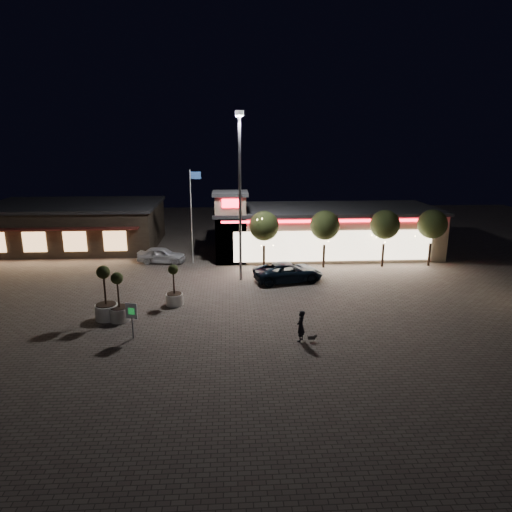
{
  "coord_description": "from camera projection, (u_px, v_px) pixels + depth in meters",
  "views": [
    {
      "loc": [
        1.21,
        -25.27,
        10.63
      ],
      "look_at": [
        3.05,
        6.0,
        2.38
      ],
      "focal_mm": 32.0,
      "sensor_mm": 36.0,
      "label": 1
    }
  ],
  "objects": [
    {
      "name": "ground",
      "position": [
        211.0,
        321.0,
        27.03
      ],
      "size": [
        90.0,
        90.0,
        0.0
      ],
      "primitive_type": "plane",
      "color": "#645A51",
      "rests_on": "ground"
    },
    {
      "name": "retail_building",
      "position": [
        319.0,
        230.0,
        42.27
      ],
      "size": [
        20.4,
        8.4,
        6.1
      ],
      "color": "tan",
      "rests_on": "ground"
    },
    {
      "name": "string_tree_b",
      "position": [
        325.0,
        225.0,
        37.25
      ],
      "size": [
        2.42,
        2.42,
        4.79
      ],
      "color": "#332319",
      "rests_on": "ground"
    },
    {
      "name": "pedestrian",
      "position": [
        301.0,
        326.0,
        24.24
      ],
      "size": [
        0.67,
        0.74,
        1.71
      ],
      "primitive_type": "imported",
      "rotation": [
        0.0,
        0.0,
        -2.1
      ],
      "color": "black",
      "rests_on": "ground"
    },
    {
      "name": "flagpole",
      "position": [
        192.0,
        209.0,
        38.26
      ],
      "size": [
        0.95,
        0.1,
        8.0
      ],
      "color": "white",
      "rests_on": "ground"
    },
    {
      "name": "white_sedan",
      "position": [
        161.0,
        255.0,
        39.33
      ],
      "size": [
        4.25,
        2.14,
        1.39
      ],
      "primitive_type": "imported",
      "rotation": [
        0.0,
        0.0,
        1.45
      ],
      "color": "silver",
      "rests_on": "ground"
    },
    {
      "name": "string_tree_a",
      "position": [
        264.0,
        226.0,
        36.97
      ],
      "size": [
        2.42,
        2.42,
        4.79
      ],
      "color": "#332319",
      "rests_on": "ground"
    },
    {
      "name": "dog",
      "position": [
        313.0,
        337.0,
        24.3
      ],
      "size": [
        0.5,
        0.19,
        0.27
      ],
      "color": "#59514C",
      "rests_on": "ground"
    },
    {
      "name": "planter_left",
      "position": [
        106.0,
        303.0,
        27.11
      ],
      "size": [
        1.36,
        1.36,
        3.33
      ],
      "color": "white",
      "rests_on": "ground"
    },
    {
      "name": "string_tree_d",
      "position": [
        432.0,
        224.0,
        37.76
      ],
      "size": [
        2.42,
        2.42,
        4.79
      ],
      "color": "#332319",
      "rests_on": "ground"
    },
    {
      "name": "valet_sign",
      "position": [
        132.0,
        314.0,
        24.4
      ],
      "size": [
        0.65,
        0.26,
        2.01
      ],
      "color": "gray",
      "rests_on": "ground"
    },
    {
      "name": "string_tree_c",
      "position": [
        385.0,
        225.0,
        37.54
      ],
      "size": [
        2.42,
        2.42,
        4.79
      ],
      "color": "#332319",
      "rests_on": "ground"
    },
    {
      "name": "pickup_truck",
      "position": [
        288.0,
        272.0,
        34.33
      ],
      "size": [
        5.61,
        3.41,
        1.46
      ],
      "primitive_type": "imported",
      "rotation": [
        0.0,
        0.0,
        1.77
      ],
      "color": "black",
      "rests_on": "ground"
    },
    {
      "name": "planter_mid",
      "position": [
        119.0,
        306.0,
        26.93
      ],
      "size": [
        1.22,
        1.22,
        2.99
      ],
      "color": "white",
      "rests_on": "ground"
    },
    {
      "name": "floodlight_pole",
      "position": [
        240.0,
        188.0,
        33.08
      ],
      "size": [
        0.6,
        0.4,
        12.38
      ],
      "color": "gray",
      "rests_on": "ground"
    },
    {
      "name": "restaurant_building",
      "position": [
        75.0,
        225.0,
        44.97
      ],
      "size": [
        16.4,
        11.0,
        4.3
      ],
      "color": "#382D23",
      "rests_on": "ground"
    },
    {
      "name": "planter_right",
      "position": [
        174.0,
        293.0,
        29.46
      ],
      "size": [
        1.11,
        1.11,
        2.73
      ],
      "color": "white",
      "rests_on": "ground"
    }
  ]
}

